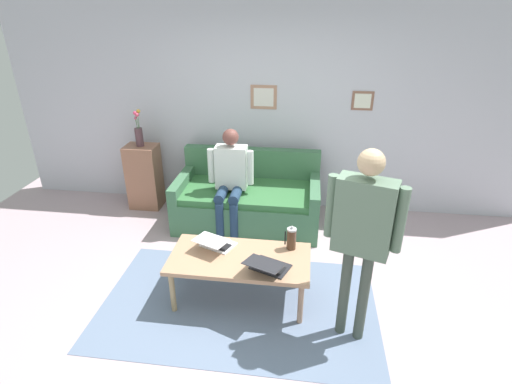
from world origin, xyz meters
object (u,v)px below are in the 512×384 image
Objects in this scene: couch at (248,200)px; french_press at (291,238)px; laptop_center at (216,243)px; coffee_table at (240,261)px; laptop_left at (268,266)px; side_shelf at (144,177)px; person_seated at (230,176)px; flower_vase at (139,134)px; person_standing at (363,226)px.

couch is 7.22× the size of french_press.
coffee_table is at bearing 152.29° from laptop_center.
side_shelf is (1.90, -1.90, -0.08)m from laptop_left.
person_seated is at bearing -67.03° from laptop_left.
laptop_left is at bearing 104.47° from couch.
laptop_center is 0.72m from french_press.
french_press is at bearing -116.10° from laptop_left.
flower_vase is 0.38× the size of person_seated.
laptop_left is 2.74m from flower_vase.
coffee_table is (-0.15, 1.49, 0.12)m from couch.
laptop_center is (0.11, 1.36, 0.22)m from couch.
laptop_left is at bearing -13.26° from person_standing.
person_standing is (-1.26, 0.47, 0.56)m from laptop_center.
side_shelf is at bearing -38.34° from person_standing.
person_seated is (0.32, -1.26, 0.30)m from coffee_table.
person_standing is (-1.15, 1.82, 0.78)m from couch.
side_shelf is 1.41m from person_seated.
flower_vase is at bearing -38.34° from person_standing.
laptop_left is 0.93m from person_standing.
couch is at bearing -94.48° from laptop_center.
person_standing is (-0.55, 0.54, 0.50)m from french_press.
laptop_left is 0.51× the size of side_shelf.
person_standing is 2.11m from person_seated.
coffee_table is at bearing -30.07° from laptop_left.
laptop_center is 1.15m from person_seated.
person_standing is (-2.62, 2.07, 0.03)m from flower_vase.
person_standing is at bearing 141.66° from flower_vase.
side_shelf is 3.41m from person_standing.
person_seated is at bearing -53.41° from french_press.
flower_vase reaches higher than laptop_left.
laptop_center is 1.74× the size of french_press.
person_seated is at bearing -50.19° from person_standing.
laptop_left is at bearing 151.03° from laptop_center.
laptop_left is 0.61m from laptop_center.
laptop_center is at bearing -20.31° from person_standing.
coffee_table is at bearing 104.35° from person_seated.
french_press reaches higher than laptop_left.
side_shelf is 0.61m from flower_vase.
couch is at bearing -75.53° from laptop_left.
person_standing is at bearing 161.66° from coffee_table.
coffee_table is at bearing 23.99° from french_press.
side_shelf is (1.47, -0.25, 0.14)m from couch.
laptop_center is at bearing 85.52° from couch.
side_shelf is (1.61, -1.74, 0.01)m from coffee_table.
flower_vase reaches higher than person_seated.
laptop_left is at bearing 63.90° from french_press.
couch is 1.39× the size of person_seated.
flower_vase is 1.41m from person_seated.
couch is 1.45m from french_press.
coffee_table is 2.45m from flower_vase.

